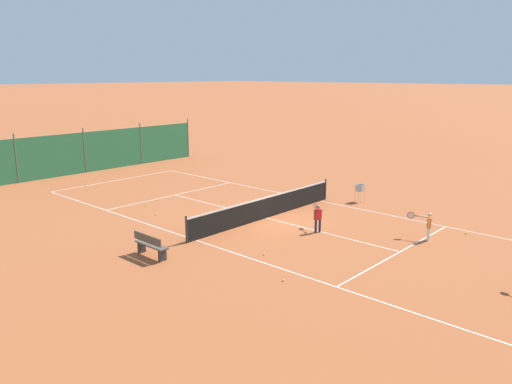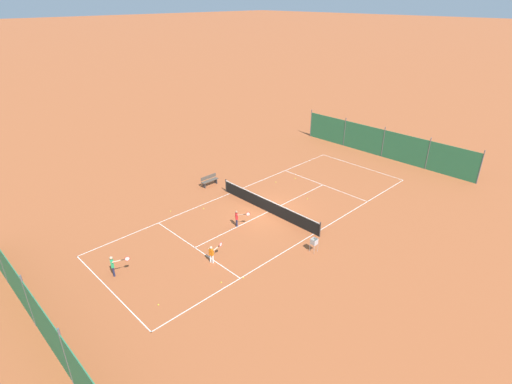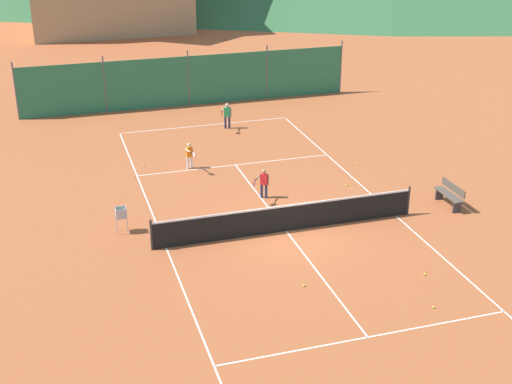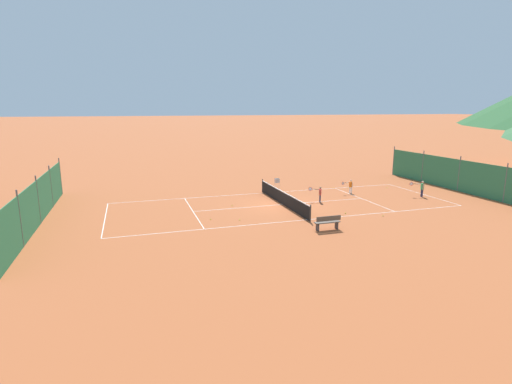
{
  "view_description": "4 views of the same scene",
  "coord_description": "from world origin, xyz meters",
  "px_view_note": "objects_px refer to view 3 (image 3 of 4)",
  "views": [
    {
      "loc": [
        15.98,
        13.97,
        6.24
      ],
      "look_at": [
        0.21,
        -0.42,
        1.16
      ],
      "focal_mm": 35.0,
      "sensor_mm": 36.0,
      "label": 1
    },
    {
      "loc": [
        -17.07,
        17.89,
        13.78
      ],
      "look_at": [
        1.69,
        -0.47,
        0.81
      ],
      "focal_mm": 28.0,
      "sensor_mm": 36.0,
      "label": 2
    },
    {
      "loc": [
        -7.29,
        -20.27,
        10.83
      ],
      "look_at": [
        -0.62,
        1.46,
        0.91
      ],
      "focal_mm": 50.0,
      "sensor_mm": 36.0,
      "label": 3
    },
    {
      "loc": [
        25.71,
        -10.2,
        6.81
      ],
      "look_at": [
        0.47,
        -2.15,
        1.15
      ],
      "focal_mm": 28.0,
      "sensor_mm": 36.0,
      "label": 4
    }
  ],
  "objects_px": {
    "player_near_baseline": "(263,182)",
    "tennis_ball_mid_court": "(304,285)",
    "tennis_ball_far_corner": "(434,307)",
    "player_far_service": "(227,114)",
    "tennis_ball_by_net_right": "(357,164)",
    "tennis_ball_near_corner": "(151,138)",
    "tennis_ball_alley_left": "(135,177)",
    "tennis_net": "(286,218)",
    "courtside_bench": "(450,194)",
    "ball_hopper": "(121,214)",
    "player_far_baseline": "(190,154)",
    "tennis_ball_service_box": "(144,165)",
    "tennis_ball_alley_right": "(425,274)",
    "tennis_ball_by_net_left": "(347,185)"
  },
  "relations": [
    {
      "from": "player_near_baseline",
      "to": "ball_hopper",
      "type": "xyz_separation_m",
      "value": [
        -5.39,
        -1.27,
        -0.01
      ]
    },
    {
      "from": "player_far_service",
      "to": "player_near_baseline",
      "type": "height_order",
      "value": "player_far_service"
    },
    {
      "from": "tennis_ball_mid_court",
      "to": "tennis_ball_far_corner",
      "type": "distance_m",
      "value": 3.7
    },
    {
      "from": "tennis_ball_near_corner",
      "to": "tennis_ball_far_corner",
      "type": "height_order",
      "value": "same"
    },
    {
      "from": "player_near_baseline",
      "to": "tennis_ball_alley_left",
      "type": "distance_m",
      "value": 5.55
    },
    {
      "from": "player_far_baseline",
      "to": "player_far_service",
      "type": "bearing_deg",
      "value": 58.62
    },
    {
      "from": "tennis_ball_alley_right",
      "to": "tennis_ball_far_corner",
      "type": "distance_m",
      "value": 1.8
    },
    {
      "from": "tennis_ball_mid_court",
      "to": "courtside_bench",
      "type": "xyz_separation_m",
      "value": [
        7.04,
        3.76,
        0.42
      ]
    },
    {
      "from": "tennis_net",
      "to": "tennis_ball_mid_court",
      "type": "xyz_separation_m",
      "value": [
        -0.69,
        -3.55,
        -0.47
      ]
    },
    {
      "from": "tennis_ball_near_corner",
      "to": "tennis_ball_mid_court",
      "type": "distance_m",
      "value": 14.42
    },
    {
      "from": "player_near_baseline",
      "to": "tennis_ball_alley_left",
      "type": "relative_size",
      "value": 17.3
    },
    {
      "from": "player_near_baseline",
      "to": "tennis_ball_far_corner",
      "type": "bearing_deg",
      "value": -75.16
    },
    {
      "from": "player_near_baseline",
      "to": "player_far_baseline",
      "type": "distance_m",
      "value": 4.2
    },
    {
      "from": "tennis_net",
      "to": "player_near_baseline",
      "type": "height_order",
      "value": "player_near_baseline"
    },
    {
      "from": "tennis_net",
      "to": "tennis_ball_by_net_left",
      "type": "distance_m",
      "value": 4.66
    },
    {
      "from": "player_far_service",
      "to": "tennis_ball_by_net_right",
      "type": "height_order",
      "value": "player_far_service"
    },
    {
      "from": "tennis_ball_service_box",
      "to": "ball_hopper",
      "type": "relative_size",
      "value": 0.07
    },
    {
      "from": "player_far_service",
      "to": "tennis_ball_service_box",
      "type": "relative_size",
      "value": 18.78
    },
    {
      "from": "tennis_ball_near_corner",
      "to": "tennis_ball_alley_left",
      "type": "height_order",
      "value": "same"
    },
    {
      "from": "tennis_ball_near_corner",
      "to": "tennis_ball_alley_left",
      "type": "relative_size",
      "value": 1.0
    },
    {
      "from": "player_near_baseline",
      "to": "courtside_bench",
      "type": "xyz_separation_m",
      "value": [
        6.26,
        -2.61,
        -0.22
      ]
    },
    {
      "from": "tennis_net",
      "to": "tennis_ball_by_net_right",
      "type": "relative_size",
      "value": 139.09
    },
    {
      "from": "player_far_baseline",
      "to": "courtside_bench",
      "type": "relative_size",
      "value": 0.73
    },
    {
      "from": "tennis_ball_alley_right",
      "to": "tennis_ball_by_net_right",
      "type": "distance_m",
      "value": 9.13
    },
    {
      "from": "tennis_ball_near_corner",
      "to": "ball_hopper",
      "type": "relative_size",
      "value": 0.07
    },
    {
      "from": "player_near_baseline",
      "to": "tennis_ball_by_net_left",
      "type": "bearing_deg",
      "value": 2.87
    },
    {
      "from": "tennis_ball_mid_court",
      "to": "ball_hopper",
      "type": "height_order",
      "value": "ball_hopper"
    },
    {
      "from": "player_far_baseline",
      "to": "ball_hopper",
      "type": "xyz_separation_m",
      "value": [
        -3.41,
        -4.98,
        0.01
      ]
    },
    {
      "from": "player_far_service",
      "to": "tennis_ball_near_corner",
      "type": "bearing_deg",
      "value": -173.75
    },
    {
      "from": "player_far_service",
      "to": "tennis_ball_mid_court",
      "type": "xyz_separation_m",
      "value": [
        -1.59,
        -14.67,
        -0.69
      ]
    },
    {
      "from": "courtside_bench",
      "to": "player_far_service",
      "type": "bearing_deg",
      "value": 116.53
    },
    {
      "from": "player_near_baseline",
      "to": "tennis_ball_mid_court",
      "type": "distance_m",
      "value": 6.45
    },
    {
      "from": "tennis_ball_by_net_right",
      "to": "tennis_ball_alley_left",
      "type": "distance_m",
      "value": 9.16
    },
    {
      "from": "tennis_ball_alley_right",
      "to": "tennis_ball_by_net_left",
      "type": "xyz_separation_m",
      "value": [
        0.54,
        7.01,
        0.0
      ]
    },
    {
      "from": "courtside_bench",
      "to": "tennis_ball_service_box",
      "type": "bearing_deg",
      "value": 144.42
    },
    {
      "from": "player_near_baseline",
      "to": "tennis_ball_service_box",
      "type": "distance_m",
      "value": 5.93
    },
    {
      "from": "tennis_ball_mid_court",
      "to": "tennis_ball_far_corner",
      "type": "height_order",
      "value": "same"
    },
    {
      "from": "player_far_service",
      "to": "player_far_baseline",
      "type": "relative_size",
      "value": 1.13
    },
    {
      "from": "tennis_ball_by_net_right",
      "to": "tennis_ball_mid_court",
      "type": "bearing_deg",
      "value": -123.11
    },
    {
      "from": "player_far_service",
      "to": "tennis_ball_far_corner",
      "type": "bearing_deg",
      "value": -85.12
    },
    {
      "from": "ball_hopper",
      "to": "courtside_bench",
      "type": "relative_size",
      "value": 0.59
    },
    {
      "from": "tennis_net",
      "to": "player_far_service",
      "type": "xyz_separation_m",
      "value": [
        0.9,
        11.12,
        0.22
      ]
    },
    {
      "from": "player_near_baseline",
      "to": "ball_hopper",
      "type": "height_order",
      "value": "player_near_baseline"
    },
    {
      "from": "tennis_net",
      "to": "courtside_bench",
      "type": "relative_size",
      "value": 6.12
    },
    {
      "from": "tennis_ball_by_net_right",
      "to": "tennis_ball_alley_left",
      "type": "xyz_separation_m",
      "value": [
        -9.06,
        1.34,
        0.0
      ]
    },
    {
      "from": "tennis_ball_alley_right",
      "to": "player_near_baseline",
      "type": "bearing_deg",
      "value": 113.11
    },
    {
      "from": "tennis_ball_by_net_right",
      "to": "tennis_ball_service_box",
      "type": "xyz_separation_m",
      "value": [
        -8.51,
        2.44,
        0.0
      ]
    },
    {
      "from": "player_far_service",
      "to": "tennis_ball_alley_left",
      "type": "relative_size",
      "value": 18.78
    },
    {
      "from": "tennis_ball_alley_left",
      "to": "player_near_baseline",
      "type": "bearing_deg",
      "value": -38.79
    },
    {
      "from": "player_near_baseline",
      "to": "tennis_ball_alley_left",
      "type": "height_order",
      "value": "player_near_baseline"
    }
  ]
}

